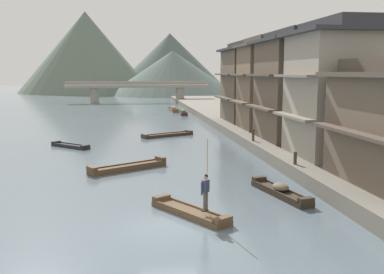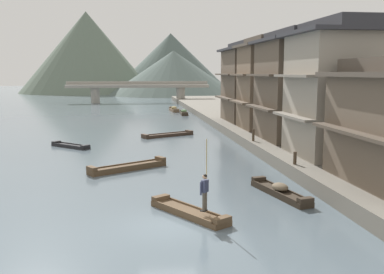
{
  "view_description": "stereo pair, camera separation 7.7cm",
  "coord_description": "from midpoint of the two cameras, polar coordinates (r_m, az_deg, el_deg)",
  "views": [
    {
      "loc": [
        -1.51,
        -17.47,
        6.24
      ],
      "look_at": [
        3.06,
        15.49,
        1.39
      ],
      "focal_mm": 41.48,
      "sensor_mm": 36.0,
      "label": 1
    },
    {
      "loc": [
        -1.43,
        -17.48,
        6.24
      ],
      "look_at": [
        3.06,
        15.49,
        1.39
      ],
      "focal_mm": 41.48,
      "sensor_mm": 36.0,
      "label": 2
    }
  ],
  "objects": [
    {
      "name": "house_waterfront_second",
      "position": [
        30.34,
        18.3,
        5.79
      ],
      "size": [
        6.5,
        6.76,
        8.74
      ],
      "color": "gray",
      "rests_on": "riverbank_right"
    },
    {
      "name": "hill_far_centre",
      "position": [
        126.91,
        -2.39,
        8.25
      ],
      "size": [
        36.89,
        36.89,
        12.31
      ],
      "primitive_type": "cone",
      "color": "#4C5B56",
      "rests_on": "ground"
    },
    {
      "name": "boat_moored_second",
      "position": [
        23.21,
        11.33,
        -6.89
      ],
      "size": [
        1.83,
        4.84,
        0.67
      ],
      "color": "#33281E",
      "rests_on": "ground"
    },
    {
      "name": "house_waterfront_narrow",
      "position": [
        43.48,
        9.17,
        6.75
      ],
      "size": [
        5.16,
        6.18,
        8.74
      ],
      "color": "#75604C",
      "rests_on": "riverbank_right"
    },
    {
      "name": "riverbank_right",
      "position": [
        51.19,
        13.18,
        1.54
      ],
      "size": [
        18.0,
        110.0,
        0.83
      ],
      "primitive_type": "cube",
      "color": "#6B665B",
      "rests_on": "ground"
    },
    {
      "name": "boat_foreground_poled",
      "position": [
        19.82,
        -0.3,
        -9.62
      ],
      "size": [
        3.2,
        4.27,
        0.44
      ],
      "color": "brown",
      "rests_on": "ground"
    },
    {
      "name": "boat_midriver_upstream",
      "position": [
        43.88,
        -3.08,
        0.28
      ],
      "size": [
        5.33,
        3.45,
        0.39
      ],
      "color": "#423328",
      "rests_on": "ground"
    },
    {
      "name": "boat_moored_far",
      "position": [
        29.0,
        -8.15,
        -3.86
      ],
      "size": [
        5.1,
        3.61,
        0.55
      ],
      "color": "brown",
      "rests_on": "ground"
    },
    {
      "name": "stone_bridge",
      "position": [
        93.19,
        -6.9,
        6.21
      ],
      "size": [
        29.39,
        2.4,
        4.42
      ],
      "color": "gray",
      "rests_on": "ground"
    },
    {
      "name": "mooring_post_dock_near",
      "position": [
        27.05,
        13.17,
        -2.65
      ],
      "size": [
        0.2,
        0.2,
        0.75
      ],
      "primitive_type": "cylinder",
      "color": "#473828",
      "rests_on": "riverbank_right"
    },
    {
      "name": "ground_plane",
      "position": [
        18.61,
        -2.84,
        -11.31
      ],
      "size": [
        400.0,
        400.0,
        0.0
      ],
      "primitive_type": "plane",
      "color": "slate"
    },
    {
      "name": "boat_moored_third",
      "position": [
        66.46,
        -1.02,
        3.15
      ],
      "size": [
        1.15,
        4.34,
        0.77
      ],
      "color": "#33281E",
      "rests_on": "ground"
    },
    {
      "name": "hill_far_east",
      "position": [
        149.83,
        -2.73,
        9.55
      ],
      "size": [
        39.83,
        39.83,
        19.06
      ],
      "primitive_type": "cone",
      "color": "#4C5B56",
      "rests_on": "ground"
    },
    {
      "name": "mooring_post_dock_mid",
      "position": [
        35.61,
        7.94,
        0.25
      ],
      "size": [
        0.2,
        0.2,
        0.95
      ],
      "primitive_type": "cylinder",
      "color": "#473828",
      "rests_on": "riverbank_right"
    },
    {
      "name": "hill_far_west",
      "position": [
        145.0,
        -13.34,
        10.55
      ],
      "size": [
        41.77,
        41.77,
        24.97
      ],
      "primitive_type": "cone",
      "color": "#5B6B5B",
      "rests_on": "ground"
    },
    {
      "name": "boat_midriver_drifting",
      "position": [
        72.31,
        -2.29,
        3.56
      ],
      "size": [
        1.28,
        5.16,
        0.8
      ],
      "color": "brown",
      "rests_on": "ground"
    },
    {
      "name": "house_waterfront_tall",
      "position": [
        36.89,
        12.83,
        6.37
      ],
      "size": [
        5.79,
        7.4,
        8.74
      ],
      "color": "brown",
      "rests_on": "riverbank_right"
    },
    {
      "name": "boat_moored_nearest",
      "position": [
        38.68,
        -15.3,
        -1.1
      ],
      "size": [
        3.49,
        3.31,
        0.36
      ],
      "color": "#232326",
      "rests_on": "ground"
    },
    {
      "name": "boatman_person",
      "position": [
        18.72,
        1.77,
        -6.55
      ],
      "size": [
        0.4,
        0.5,
        3.04
      ],
      "color": "black",
      "rests_on": "boat_foreground_poled"
    },
    {
      "name": "house_waterfront_far",
      "position": [
        50.3,
        7.12,
        6.97
      ],
      "size": [
        5.68,
        8.12,
        8.74
      ],
      "color": "brown",
      "rests_on": "riverbank_right"
    }
  ]
}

